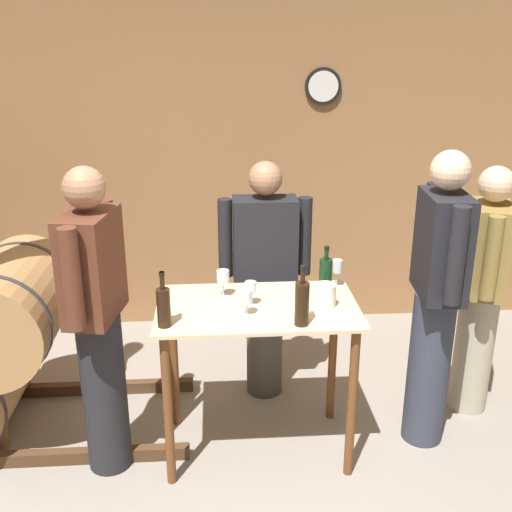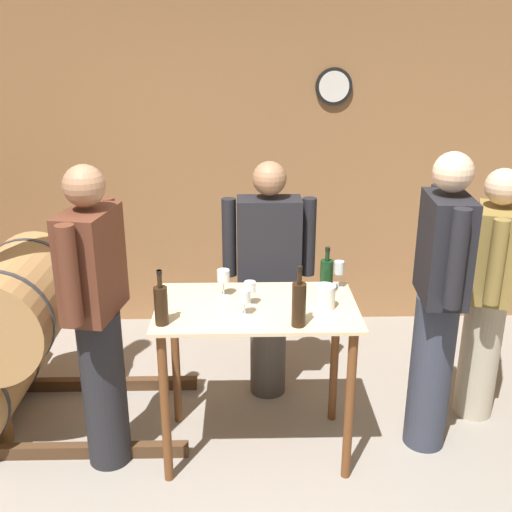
{
  "view_description": "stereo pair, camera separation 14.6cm",
  "coord_description": "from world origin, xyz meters",
  "views": [
    {
      "loc": [
        -0.15,
        -2.22,
        2.28
      ],
      "look_at": [
        0.06,
        0.83,
        1.17
      ],
      "focal_mm": 42.0,
      "sensor_mm": 36.0,
      "label": 1
    },
    {
      "loc": [
        -0.01,
        -2.23,
        2.28
      ],
      "look_at": [
        0.06,
        0.83,
        1.17
      ],
      "focal_mm": 42.0,
      "sensor_mm": 36.0,
      "label": 2
    }
  ],
  "objects": [
    {
      "name": "wine_bottle_center",
      "position": [
        0.46,
        0.87,
        1.03
      ],
      "size": [
        0.07,
        0.07,
        0.28
      ],
      "color": "black",
      "rests_on": "tasting_table"
    },
    {
      "name": "wine_glass_far_side",
      "position": [
        0.54,
        0.97,
        1.04
      ],
      "size": [
        0.06,
        0.06,
        0.16
      ],
      "color": "silver",
      "rests_on": "tasting_table"
    },
    {
      "name": "person_visitor_bearded",
      "position": [
        1.47,
        1.06,
        0.84
      ],
      "size": [
        0.34,
        0.56,
        1.6
      ],
      "color": "#B7AD93",
      "rests_on": "ground_plane"
    },
    {
      "name": "wine_bottle_left",
      "position": [
        0.27,
        0.49,
        1.04
      ],
      "size": [
        0.07,
        0.07,
        0.32
      ],
      "color": "black",
      "rests_on": "tasting_table"
    },
    {
      "name": "ice_bucket",
      "position": [
        0.43,
        0.7,
        0.98
      ],
      "size": [
        0.11,
        0.11,
        0.13
      ],
      "color": "white",
      "rests_on": "tasting_table"
    },
    {
      "name": "wine_glass_near_left",
      "position": [
        -0.12,
        0.87,
        1.03
      ],
      "size": [
        0.07,
        0.07,
        0.15
      ],
      "color": "silver",
      "rests_on": "tasting_table"
    },
    {
      "name": "wine_glass_near_center",
      "position": [
        -0.0,
        0.62,
        1.02
      ],
      "size": [
        0.06,
        0.06,
        0.14
      ],
      "color": "silver",
      "rests_on": "tasting_table"
    },
    {
      "name": "tasting_table",
      "position": [
        0.06,
        0.73,
        0.73
      ],
      "size": [
        1.09,
        0.66,
        0.92
      ],
      "color": "beige",
      "rests_on": "ground_plane"
    },
    {
      "name": "wine_bottle_far_left",
      "position": [
        -0.42,
        0.52,
        1.03
      ],
      "size": [
        0.07,
        0.07,
        0.29
      ],
      "color": "black",
      "rests_on": "tasting_table"
    },
    {
      "name": "person_visitor_near_door",
      "position": [
        1.07,
        0.76,
        0.93
      ],
      "size": [
        0.25,
        0.59,
        1.75
      ],
      "color": "#333847",
      "rests_on": "ground_plane"
    },
    {
      "name": "person_host",
      "position": [
        0.16,
        1.34,
        0.84
      ],
      "size": [
        0.59,
        0.24,
        1.59
      ],
      "color": "#4C4742",
      "rests_on": "ground_plane"
    },
    {
      "name": "wine_glass_near_right",
      "position": [
        0.03,
        0.75,
        1.02
      ],
      "size": [
        0.06,
        0.06,
        0.13
      ],
      "color": "silver",
      "rests_on": "tasting_table"
    },
    {
      "name": "person_visitor_with_scarf",
      "position": [
        -0.78,
        0.65,
        0.91
      ],
      "size": [
        0.29,
        0.58,
        1.71
      ],
      "color": "#232328",
      "rests_on": "ground_plane"
    },
    {
      "name": "back_wall",
      "position": [
        0.0,
        2.5,
        1.35
      ],
      "size": [
        8.4,
        0.08,
        2.7
      ],
      "color": "#996B42",
      "rests_on": "ground_plane"
    }
  ]
}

